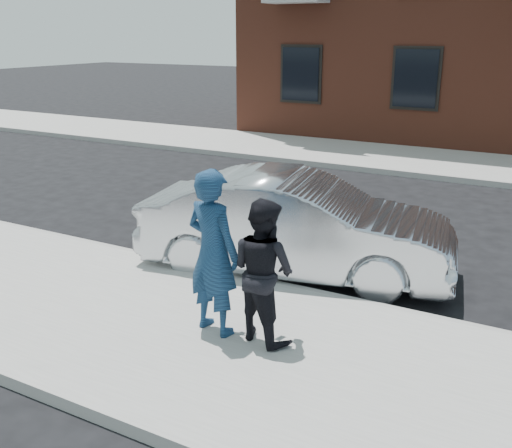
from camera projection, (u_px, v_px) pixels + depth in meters
The scene contains 6 objects.
ground at pixel (429, 396), 6.15m from camera, with size 100.00×100.00×0.00m, color black.
near_sidewalk at pixel (423, 402), 5.91m from camera, with size 50.00×3.50×0.15m, color gray.
near_curb at pixel (460, 327), 7.41m from camera, with size 50.00×0.10×0.15m, color #999691.
silver_sedan at pixel (296, 226), 9.02m from camera, with size 1.64×4.70×1.55m, color #B7BABF.
man_hoodie at pixel (213, 252), 6.89m from camera, with size 0.80×0.60×1.98m.
man_peacoat at pixel (263, 270), 6.77m from camera, with size 0.97×0.85×1.68m.
Camera 1 is at (1.01, -5.50, 3.58)m, focal length 42.00 mm.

